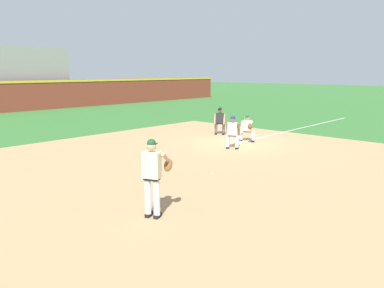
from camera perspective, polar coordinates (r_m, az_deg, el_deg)
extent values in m
plane|color=#336B2D|center=(17.82, 6.89, 0.11)|extent=(160.00, 160.00, 0.00)
cube|color=tan|center=(13.24, 2.65, -3.62)|extent=(18.00, 18.00, 0.01)
cube|color=white|center=(23.45, 16.46, 2.38)|extent=(13.26, 0.10, 0.00)
cube|color=white|center=(17.81, 6.89, 0.26)|extent=(0.38, 0.38, 0.09)
sphere|color=white|center=(12.35, 3.14, -4.54)|extent=(0.07, 0.07, 0.07)
cube|color=black|center=(8.98, -6.56, -10.63)|extent=(0.28, 0.21, 0.09)
cylinder|color=white|center=(8.79, -6.74, -7.96)|extent=(0.15, 0.15, 0.84)
cube|color=black|center=(8.89, -5.25, -10.82)|extent=(0.28, 0.21, 0.09)
cylinder|color=white|center=(8.70, -5.41, -8.13)|extent=(0.15, 0.15, 0.84)
cube|color=black|center=(8.61, -6.14, -5.27)|extent=(0.32, 0.39, 0.06)
cube|color=beige|center=(8.52, -6.18, -3.21)|extent=(0.38, 0.46, 0.60)
sphere|color=tan|center=(8.45, -6.18, -0.35)|extent=(0.21, 0.21, 0.21)
sphere|color=#194C28|center=(8.43, -6.19, 0.12)|extent=(0.20, 0.20, 0.20)
cube|color=#194C28|center=(8.52, -5.94, 0.06)|extent=(0.17, 0.20, 0.02)
cylinder|color=tan|center=(8.70, -7.47, -3.12)|extent=(0.21, 0.16, 0.59)
cylinder|color=tan|center=(8.67, -3.87, -2.29)|extent=(0.52, 0.30, 0.41)
ellipsoid|color=brown|center=(8.78, -3.65, -3.23)|extent=(0.35, 0.31, 0.34)
cube|color=black|center=(18.20, 9.26, 0.43)|extent=(0.28, 0.20, 0.09)
cylinder|color=white|center=(18.20, 9.31, 1.17)|extent=(0.15, 0.15, 0.40)
cube|color=black|center=(18.33, 7.42, 0.55)|extent=(0.28, 0.20, 0.09)
cylinder|color=white|center=(18.32, 7.47, 1.29)|extent=(0.15, 0.15, 0.40)
cube|color=black|center=(18.22, 8.40, 1.91)|extent=(0.31, 0.39, 0.06)
cube|color=beige|center=(18.18, 8.43, 2.79)|extent=(0.37, 0.46, 0.52)
sphere|color=#DBB28E|center=(18.11, 8.45, 4.00)|extent=(0.21, 0.21, 0.21)
sphere|color=#194C28|center=(18.10, 8.46, 4.22)|extent=(0.20, 0.20, 0.20)
cube|color=#194C28|center=(18.02, 8.39, 4.11)|extent=(0.17, 0.20, 0.02)
cylinder|color=#DBB28E|center=(17.71, 8.95, 3.03)|extent=(0.57, 0.30, 0.24)
cylinder|color=#DBB28E|center=(18.15, 7.59, 2.60)|extent=(0.25, 0.17, 0.58)
ellipsoid|color=brown|center=(17.51, 8.80, 2.69)|extent=(0.28, 0.27, 0.35)
cube|color=black|center=(16.55, 5.48, -0.53)|extent=(0.28, 0.22, 0.09)
cylinder|color=white|center=(16.46, 5.47, 0.41)|extent=(0.15, 0.15, 0.50)
cube|color=black|center=(16.49, 6.85, -0.61)|extent=(0.28, 0.22, 0.09)
cylinder|color=white|center=(16.40, 6.85, 0.34)|extent=(0.15, 0.15, 0.50)
cube|color=black|center=(16.38, 6.18, 1.30)|extent=(0.33, 0.39, 0.06)
cube|color=white|center=(16.33, 6.20, 2.31)|extent=(0.39, 0.47, 0.54)
sphere|color=brown|center=(16.30, 6.24, 3.71)|extent=(0.21, 0.21, 0.21)
sphere|color=navy|center=(16.29, 6.24, 3.95)|extent=(0.20, 0.20, 0.20)
cube|color=navy|center=(16.38, 6.30, 3.90)|extent=(0.17, 0.20, 0.02)
cylinder|color=brown|center=(16.52, 5.43, 2.31)|extent=(0.33, 0.23, 0.56)
cylinder|color=brown|center=(16.44, 7.14, 2.23)|extent=(0.33, 0.23, 0.56)
cube|color=black|center=(20.12, 4.79, 1.54)|extent=(0.28, 0.23, 0.09)
cylinder|color=#515154|center=(20.12, 4.81, 2.36)|extent=(0.15, 0.15, 0.50)
cube|color=black|center=(20.18, 3.66, 1.58)|extent=(0.28, 0.23, 0.09)
cylinder|color=#515154|center=(20.17, 3.69, 2.40)|extent=(0.15, 0.15, 0.50)
cube|color=black|center=(20.11, 4.26, 3.14)|extent=(0.35, 0.39, 0.06)
cube|color=#232326|center=(20.07, 4.27, 3.96)|extent=(0.41, 0.47, 0.54)
sphere|color=#9E7051|center=(20.00, 4.28, 5.09)|extent=(0.21, 0.21, 0.21)
sphere|color=black|center=(20.00, 4.28, 5.29)|extent=(0.20, 0.20, 0.20)
cube|color=black|center=(19.91, 4.25, 5.19)|extent=(0.18, 0.20, 0.02)
cylinder|color=#9E7051|center=(19.90, 4.93, 3.79)|extent=(0.33, 0.25, 0.56)
cylinder|color=#9E7051|center=(19.96, 3.50, 3.83)|extent=(0.33, 0.25, 0.56)
cube|color=brown|center=(35.27, -23.59, 6.78)|extent=(48.00, 0.50, 2.60)
cube|color=gold|center=(35.21, -23.73, 8.69)|extent=(48.00, 0.54, 0.20)
cube|color=gray|center=(38.28, -25.80, 9.01)|extent=(8.76, 5.05, 5.45)
cube|color=gray|center=(36.71, -24.81, 9.06)|extent=(8.36, 0.85, 0.06)
cube|color=#236038|center=(36.11, -26.55, 9.23)|extent=(0.47, 0.20, 0.44)
cube|color=#236038|center=(36.33, -25.64, 9.31)|extent=(0.47, 0.20, 0.44)
cube|color=#236038|center=(36.57, -24.74, 9.39)|extent=(0.47, 0.20, 0.44)
cube|color=#236038|center=(36.81, -23.85, 9.46)|extent=(0.47, 0.20, 0.44)
cube|color=#236038|center=(37.06, -22.98, 9.53)|extent=(0.47, 0.20, 0.44)
cube|color=#236038|center=(37.32, -22.11, 9.60)|extent=(0.47, 0.20, 0.44)
cube|color=#236038|center=(37.59, -21.26, 9.66)|extent=(0.47, 0.20, 0.44)
cube|color=#236038|center=(37.86, -20.42, 9.72)|extent=(0.47, 0.20, 0.44)
cube|color=#236038|center=(38.15, -19.59, 9.78)|extent=(0.47, 0.20, 0.44)
cube|color=gray|center=(37.49, -25.39, 9.87)|extent=(8.36, 0.85, 0.06)
cube|color=#236038|center=(36.90, -27.10, 10.06)|extent=(0.47, 0.20, 0.44)
cube|color=#236038|center=(37.12, -26.21, 10.13)|extent=(0.47, 0.20, 0.44)
cube|color=#236038|center=(37.35, -25.32, 10.20)|extent=(0.47, 0.20, 0.44)
cube|color=#236038|center=(37.59, -24.45, 10.27)|extent=(0.47, 0.20, 0.44)
cube|color=#236038|center=(37.83, -23.59, 10.33)|extent=(0.47, 0.20, 0.44)
cube|color=#236038|center=(38.09, -22.73, 10.40)|extent=(0.47, 0.20, 0.44)
cube|color=#236038|center=(38.35, -21.89, 10.45)|extent=(0.47, 0.20, 0.44)
cube|color=#236038|center=(38.62, -21.06, 10.51)|extent=(0.47, 0.20, 0.44)
cube|color=#236038|center=(38.90, -20.24, 10.56)|extent=(0.47, 0.20, 0.44)
cube|color=gray|center=(38.28, -25.94, 10.66)|extent=(8.36, 0.85, 0.06)
cube|color=#236038|center=(37.92, -26.76, 10.91)|extent=(0.47, 0.20, 0.44)
cube|color=#236038|center=(38.14, -25.88, 10.98)|extent=(0.47, 0.20, 0.44)
cube|color=#236038|center=(38.38, -25.02, 11.04)|extent=(0.47, 0.20, 0.44)
cube|color=#236038|center=(38.62, -24.17, 11.10)|extent=(0.47, 0.20, 0.44)
cube|color=#236038|center=(38.87, -23.33, 11.16)|extent=(0.47, 0.20, 0.44)
cube|color=#236038|center=(39.12, -22.50, 11.21)|extent=(0.47, 0.20, 0.44)
cube|color=#236038|center=(39.39, -21.68, 11.27)|extent=(0.47, 0.20, 0.44)
cube|color=#236038|center=(39.66, -20.87, 11.31)|extent=(0.47, 0.20, 0.44)
cube|color=gray|center=(39.08, -26.48, 11.41)|extent=(8.36, 0.85, 0.06)
cube|color=#236038|center=(38.95, -26.43, 11.73)|extent=(0.47, 0.20, 0.44)
cube|color=#236038|center=(39.17, -25.58, 11.79)|extent=(0.47, 0.20, 0.44)
cube|color=#236038|center=(39.41, -24.74, 11.84)|extent=(0.47, 0.20, 0.44)
cube|color=#236038|center=(39.65, -23.91, 11.89)|extent=(0.47, 0.20, 0.44)
cube|color=#236038|center=(39.91, -23.09, 11.94)|extent=(0.47, 0.20, 0.44)
cube|color=#236038|center=(40.17, -22.28, 11.99)|extent=(0.47, 0.20, 0.44)
cube|color=#236038|center=(40.43, -21.48, 12.04)|extent=(0.47, 0.20, 0.44)
cube|color=gray|center=(39.89, -27.00, 12.12)|extent=(8.36, 0.85, 0.06)
cube|color=#236038|center=(39.76, -26.95, 12.44)|extent=(0.47, 0.20, 0.44)
cube|color=#236038|center=(39.98, -26.11, 12.50)|extent=(0.47, 0.20, 0.44)
cube|color=#236038|center=(40.21, -25.28, 12.55)|extent=(0.47, 0.20, 0.44)
cube|color=#236038|center=(40.45, -24.46, 12.60)|extent=(0.47, 0.20, 0.44)
cube|color=#236038|center=(40.70, -23.65, 12.64)|extent=(0.47, 0.20, 0.44)
cube|color=#236038|center=(40.95, -22.85, 12.69)|extent=(0.47, 0.20, 0.44)
cube|color=#236038|center=(41.22, -22.06, 12.73)|extent=(0.47, 0.20, 0.44)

